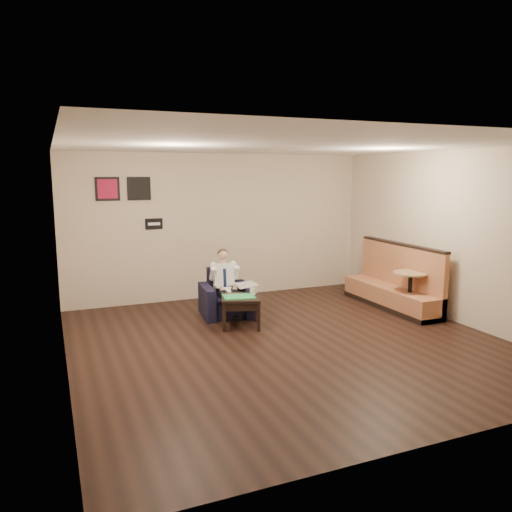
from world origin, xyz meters
name	(u,v)px	position (x,y,z in m)	size (l,w,h in m)	color
ground	(288,342)	(0.00, 0.00, 0.00)	(6.00, 6.00, 0.00)	black
wall_back	(220,226)	(0.00, 3.00, 1.40)	(6.00, 0.02, 2.80)	beige
wall_front	(445,293)	(0.00, -3.00, 1.40)	(6.00, 0.02, 2.80)	beige
wall_left	(61,261)	(-3.00, 0.00, 1.40)	(0.02, 6.00, 2.80)	beige
wall_right	(453,236)	(3.00, 0.00, 1.40)	(0.02, 6.00, 2.80)	beige
ceiling	(290,145)	(0.00, 0.00, 2.80)	(6.00, 6.00, 0.02)	white
seating_sign	(154,224)	(-1.30, 2.98, 1.50)	(0.32, 0.02, 0.20)	black
art_print_left	(107,189)	(-2.10, 2.98, 2.15)	(0.42, 0.03, 0.42)	#B11540
art_print_right	(139,189)	(-1.55, 2.98, 2.15)	(0.42, 0.03, 0.42)	black
armchair	(226,293)	(-0.37, 1.65, 0.40)	(0.82, 0.82, 0.79)	black
seated_man	(227,286)	(-0.38, 1.55, 0.54)	(0.52, 0.77, 1.08)	white
lap_papers	(228,290)	(-0.39, 1.46, 0.49)	(0.18, 0.26, 0.01)	white
newspaper	(246,285)	(-0.05, 1.53, 0.54)	(0.34, 0.43, 0.01)	silver
side_table	(241,311)	(-0.36, 0.97, 0.24)	(0.60, 0.60, 0.49)	black
green_folder	(239,296)	(-0.40, 0.96, 0.50)	(0.49, 0.35, 0.01)	#29D162
coffee_mug	(253,291)	(-0.13, 1.03, 0.54)	(0.09, 0.09, 0.10)	white
smartphone	(244,294)	(-0.25, 1.12, 0.49)	(0.15, 0.08, 0.01)	black
banquette	(392,276)	(2.59, 1.00, 0.58)	(0.54, 2.25, 1.15)	#A76440
cafe_table	(410,293)	(2.60, 0.51, 0.37)	(0.60, 0.60, 0.74)	#A48259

